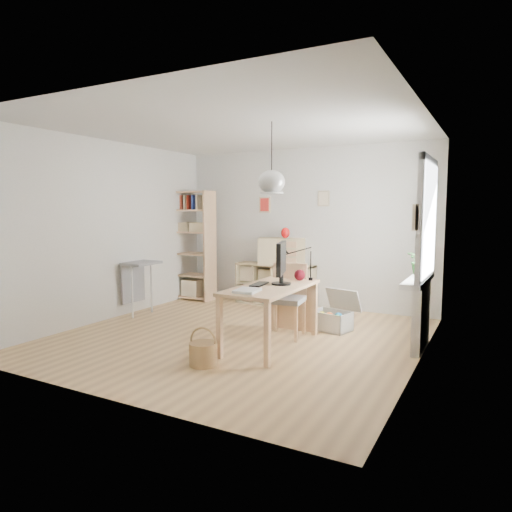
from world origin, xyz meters
The scene contains 20 objects.
ground centered at (0.00, 0.00, 0.00)m, with size 4.50×4.50×0.00m, color tan.
room_shell centered at (0.55, -0.15, 2.00)m, with size 4.50×4.50×4.50m.
window_unit centered at (2.23, 0.60, 1.55)m, with size 0.07×1.16×1.46m.
radiator centered at (2.19, 0.60, 0.40)m, with size 0.10×0.80×0.80m, color white.
windowsill centered at (2.14, 0.60, 0.83)m, with size 0.22×1.20×0.06m, color silver.
desk centered at (0.55, -0.15, 0.66)m, with size 0.70×1.50×0.75m.
cube_shelf centered at (-0.47, 2.08, 0.30)m, with size 1.40×0.38×0.72m.
tall_bookshelf centered at (-2.04, 1.80, 1.09)m, with size 0.80×0.38×2.00m.
side_table centered at (-2.04, 0.35, 0.67)m, with size 0.40×0.55×0.85m.
chair centered at (0.53, 0.37, 0.55)m, with size 0.53×0.53×0.96m.
wicker_basket centered at (0.21, -1.12, 0.14)m, with size 0.31×0.30×0.42m.
storage_chest centered at (0.98, 0.95, 0.18)m, with size 0.64×0.69×0.55m.
monitor centered at (0.62, -0.01, 1.05)m, with size 0.24×0.59×0.53m.
keyboard centered at (0.39, -0.17, 0.76)m, with size 0.13×0.36×0.02m, color black.
task_lamp centered at (0.63, 0.42, 1.03)m, with size 0.38×0.14×0.41m.
yarn_ball centered at (0.70, 0.39, 0.82)m, with size 0.14×0.14×0.14m, color #44090F.
paper_tray centered at (0.49, -0.64, 0.77)m, with size 0.25×0.31×0.03m, color silver.
drawer_chest centered at (-0.33, 2.04, 0.95)m, with size 0.80×0.37×0.46m, color tan.
red_vase centered at (-0.26, 2.04, 1.27)m, with size 0.15×0.15×0.18m, color #9E0D0D.
potted_plant centered at (2.12, 0.92, 1.04)m, with size 0.32×0.27×0.35m, color #215821.
Camera 1 is at (2.97, -5.06, 1.69)m, focal length 32.00 mm.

